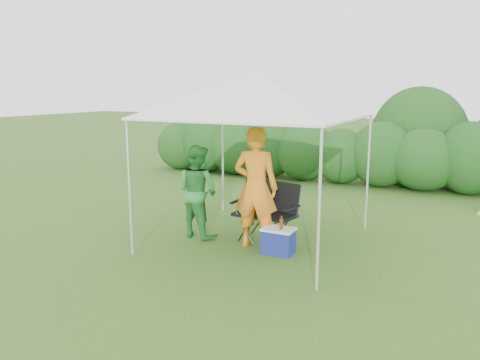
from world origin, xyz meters
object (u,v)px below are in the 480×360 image
at_px(chair_left, 255,205).
at_px(cooler, 278,241).
at_px(woman, 198,191).
at_px(canopy, 260,95).
at_px(chair_right, 281,208).
at_px(man, 256,188).

xyz_separation_m(chair_left, cooler, (0.68, -0.60, -0.36)).
distance_m(chair_left, woman, 1.03).
xyz_separation_m(canopy, chair_left, (-0.14, 0.15, -1.89)).
bearing_deg(canopy, chair_right, 34.42).
bearing_deg(chair_right, man, -102.12).
bearing_deg(chair_left, chair_right, 12.25).
bearing_deg(cooler, canopy, 140.88).
relative_size(canopy, chair_left, 3.05).
xyz_separation_m(man, cooler, (0.46, -0.14, -0.79)).
bearing_deg(chair_right, cooler, -59.21).
bearing_deg(chair_right, chair_left, -159.63).
bearing_deg(woman, chair_right, -150.06).
bearing_deg(canopy, woman, -167.50).
relative_size(canopy, chair_right, 3.17).
height_order(man, woman, man).
relative_size(canopy, cooler, 6.24).
height_order(canopy, chair_left, canopy).
height_order(chair_left, cooler, chair_left).
height_order(chair_right, woman, woman).
xyz_separation_m(chair_left, man, (0.22, -0.46, 0.42)).
distance_m(chair_right, cooler, 0.79).
bearing_deg(woman, man, -171.82).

